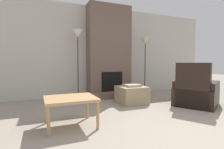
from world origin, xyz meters
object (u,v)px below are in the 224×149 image
Objects in this scene: side_table at (71,101)px; floor_lamp_left at (78,40)px; armchair at (195,93)px; floor_lamp_right at (145,46)px; ottoman at (132,94)px.

floor_lamp_left is at bearing 74.60° from side_table.
side_table is 2.34m from floor_lamp_left.
armchair reaches higher than side_table.
floor_lamp_left is at bearing -180.00° from floor_lamp_right.
side_table is at bearing -143.44° from floor_lamp_right.
ottoman is at bearing -136.13° from floor_lamp_right.
side_table is at bearing -149.09° from ottoman.
floor_lamp_left reaches higher than armchair.
side_table is 3.46m from floor_lamp_right.
floor_lamp_right is (-0.15, 1.78, 1.20)m from armchair.
floor_lamp_right is at bearing 0.00° from floor_lamp_left.
armchair is 1.61× the size of side_table.
ottoman is at bearing 27.19° from armchair.
ottoman is 0.84× the size of side_table.
floor_lamp_right reaches higher than ottoman.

